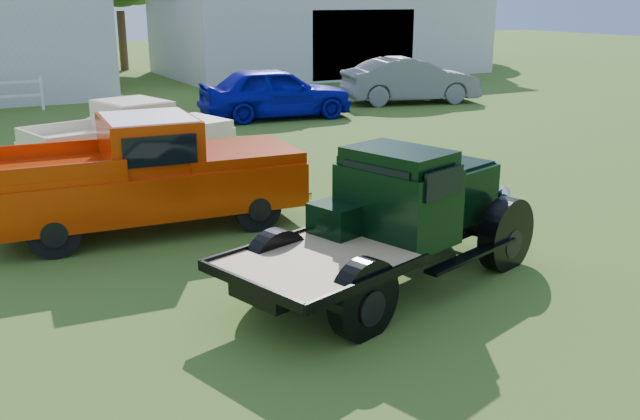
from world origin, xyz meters
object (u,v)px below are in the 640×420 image
red_pickup (145,173)px  misc_car_blue (276,92)px  white_pickup (131,141)px  vintage_flatbed (392,219)px  misc_car_grey (411,80)px

red_pickup → misc_car_blue: size_ratio=1.09×
red_pickup → white_pickup: (0.67, 3.74, -0.15)m
white_pickup → red_pickup: bearing=-114.9°
white_pickup → misc_car_blue: 8.60m
vintage_flatbed → red_pickup: bearing=102.0°
vintage_flatbed → misc_car_grey: bearing=36.8°
vintage_flatbed → misc_car_blue: size_ratio=0.97×
vintage_flatbed → misc_car_blue: vintage_flatbed is taller
white_pickup → misc_car_grey: 13.99m
red_pickup → white_pickup: size_ratio=1.18×
vintage_flatbed → white_pickup: vintage_flatbed is taller
vintage_flatbed → white_pickup: bearing=84.5°
red_pickup → white_pickup: red_pickup is taller
misc_car_grey → vintage_flatbed: bearing=158.1°
vintage_flatbed → red_pickup: size_ratio=0.90×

